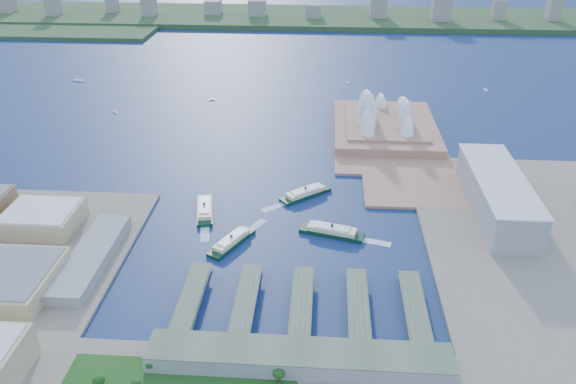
# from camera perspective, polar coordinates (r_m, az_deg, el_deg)

# --- Properties ---
(ground) EXTENTS (3000.00, 3000.00, 0.00)m
(ground) POSITION_cam_1_polar(r_m,az_deg,el_deg) (493.56, 0.17, -6.07)
(ground) COLOR #10254A
(ground) RESTS_ON ground
(peninsula) EXTENTS (135.00, 220.00, 3.00)m
(peninsula) POSITION_cam_1_polar(r_m,az_deg,el_deg) (726.01, 10.08, 5.49)
(peninsula) COLOR #9F7157
(peninsula) RESTS_ON ground
(far_shore) EXTENTS (2200.00, 260.00, 12.00)m
(far_shore) POSITION_cam_1_polar(r_m,az_deg,el_deg) (1412.56, 2.91, 17.30)
(far_shore) COLOR #2D4926
(far_shore) RESTS_ON ground
(opera_house) EXTENTS (134.00, 180.00, 58.00)m
(opera_house) POSITION_cam_1_polar(r_m,az_deg,el_deg) (733.23, 9.95, 8.30)
(opera_house) COLOR white
(opera_house) RESTS_ON peninsula
(toaster_building) EXTENTS (45.00, 155.00, 35.00)m
(toaster_building) POSITION_cam_1_polar(r_m,az_deg,el_deg) (575.82, 20.48, -0.24)
(toaster_building) COLOR gray
(toaster_building) RESTS_ON east_land
(ferry_wharves) EXTENTS (184.00, 90.00, 9.30)m
(ferry_wharves) POSITION_cam_1_polar(r_m,az_deg,el_deg) (430.44, 1.40, -11.29)
(ferry_wharves) COLOR #4D5B45
(ferry_wharves) RESTS_ON ground
(terminal_building) EXTENTS (200.00, 28.00, 12.00)m
(terminal_building) POSITION_cam_1_polar(r_m,az_deg,el_deg) (383.18, 1.12, -16.54)
(terminal_building) COLOR gray
(terminal_building) RESTS_ON south_land
(far_skyline) EXTENTS (1900.00, 140.00, 55.00)m
(far_skyline) POSITION_cam_1_polar(r_m,az_deg,el_deg) (1386.74, 2.92, 18.49)
(far_skyline) COLOR gray
(far_skyline) RESTS_ON far_shore
(ferry_a) EXTENTS (25.86, 59.46, 10.91)m
(ferry_a) POSITION_cam_1_polar(r_m,az_deg,el_deg) (554.37, -8.49, -1.53)
(ferry_a) COLOR black
(ferry_a) RESTS_ON ground
(ferry_b) EXTENTS (53.56, 47.53, 10.83)m
(ferry_b) POSITION_cam_1_polar(r_m,az_deg,el_deg) (576.89, 1.79, 0.06)
(ferry_b) COLOR black
(ferry_b) RESTS_ON ground
(ferry_c) EXTENTS (38.04, 54.18, 10.25)m
(ferry_c) POSITION_cam_1_polar(r_m,az_deg,el_deg) (502.72, -5.77, -4.82)
(ferry_c) COLOR black
(ferry_c) RESTS_ON ground
(ferry_d) EXTENTS (60.95, 29.70, 11.17)m
(ferry_d) POSITION_cam_1_polar(r_m,az_deg,el_deg) (515.40, 4.48, -3.77)
(ferry_d) COLOR black
(ferry_d) RESTS_ON ground
(boat_a) EXTENTS (10.25, 11.06, 2.33)m
(boat_a) POSITION_cam_1_polar(r_m,az_deg,el_deg) (838.19, -17.15, 7.80)
(boat_a) COLOR white
(boat_a) RESTS_ON ground
(boat_b) EXTENTS (9.29, 6.67, 2.38)m
(boat_b) POSITION_cam_1_polar(r_m,az_deg,el_deg) (858.84, -7.77, 9.30)
(boat_b) COLOR white
(boat_b) RESTS_ON ground
(boat_c) EXTENTS (3.68, 11.76, 2.63)m
(boat_c) POSITION_cam_1_polar(r_m,az_deg,el_deg) (947.09, 19.44, 9.78)
(boat_c) COLOR white
(boat_c) RESTS_ON ground
(boat_d) EXTENTS (18.34, 6.91, 3.03)m
(boat_d) POSITION_cam_1_polar(r_m,az_deg,el_deg) (1001.89, -20.48, 10.60)
(boat_d) COLOR white
(boat_d) RESTS_ON ground
(boat_e) EXTENTS (3.88, 10.57, 2.55)m
(boat_e) POSITION_cam_1_polar(r_m,az_deg,el_deg) (934.97, 6.13, 11.01)
(boat_e) COLOR white
(boat_e) RESTS_ON ground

